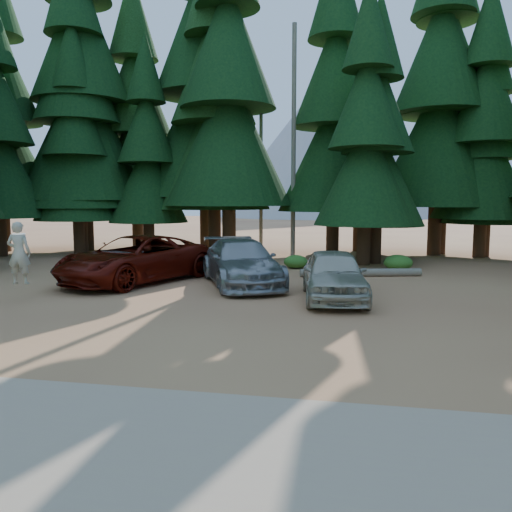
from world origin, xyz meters
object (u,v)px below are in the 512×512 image
at_px(red_pickup, 136,259).
at_px(log_right, 361,273).
at_px(log_left, 135,267).
at_px(silver_minivan_right, 334,274).
at_px(silver_minivan_center, 241,262).
at_px(frisbee_player, 19,253).
at_px(log_mid, 217,270).

bearing_deg(red_pickup, log_right, 41.42).
bearing_deg(log_left, silver_minivan_right, -21.34).
xyz_separation_m(red_pickup, silver_minivan_center, (3.94, 0.14, -0.05)).
relative_size(silver_minivan_center, silver_minivan_right, 1.23).
distance_m(frisbee_player, log_mid, 7.87).
height_order(silver_minivan_center, silver_minivan_right, silver_minivan_center).
height_order(log_mid, log_right, log_right).
distance_m(silver_minivan_right, log_mid, 6.73).
relative_size(red_pickup, silver_minivan_center, 1.11).
height_order(silver_minivan_right, log_right, silver_minivan_right).
bearing_deg(silver_minivan_right, log_mid, 130.02).
distance_m(silver_minivan_center, frisbee_player, 7.15).
bearing_deg(frisbee_player, red_pickup, -131.23).
bearing_deg(frisbee_player, log_right, -158.92).
xyz_separation_m(silver_minivan_right, log_mid, (-4.90, 4.58, -0.64)).
xyz_separation_m(frisbee_player, log_right, (10.25, 6.58, -1.27)).
bearing_deg(frisbee_player, log_mid, -136.51).
bearing_deg(red_pickup, log_left, 137.02).
height_order(silver_minivan_right, log_mid, silver_minivan_right).
bearing_deg(red_pickup, log_mid, 70.68).
relative_size(log_left, log_right, 0.74).
height_order(silver_minivan_center, log_mid, silver_minivan_center).
bearing_deg(red_pickup, silver_minivan_center, 23.85).
xyz_separation_m(frisbee_player, log_left, (0.67, 6.66, -1.30)).
bearing_deg(silver_minivan_right, silver_minivan_center, 141.83).
bearing_deg(red_pickup, frisbee_player, -97.84).
height_order(silver_minivan_center, frisbee_player, frisbee_player).
bearing_deg(silver_minivan_right, log_left, 143.76).
bearing_deg(red_pickup, silver_minivan_right, 7.33).
distance_m(silver_minivan_right, log_right, 4.91).
height_order(log_left, log_right, log_right).
relative_size(frisbee_player, log_left, 0.53).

